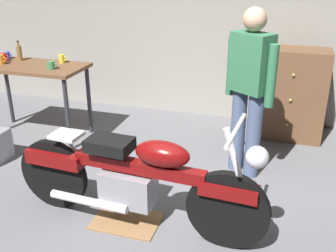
% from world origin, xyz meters
% --- Properties ---
extents(ground_plane, '(12.00, 12.00, 0.00)m').
position_xyz_m(ground_plane, '(0.00, 0.00, 0.00)').
color(ground_plane, slate).
extents(back_wall, '(8.00, 0.12, 3.10)m').
position_xyz_m(back_wall, '(0.00, 2.80, 1.55)').
color(back_wall, gray).
rests_on(back_wall, ground_plane).
extents(workbench, '(1.30, 0.64, 0.90)m').
position_xyz_m(workbench, '(-1.97, 1.43, 0.79)').
color(workbench, brown).
rests_on(workbench, ground_plane).
extents(motorcycle, '(2.19, 0.60, 1.00)m').
position_xyz_m(motorcycle, '(-0.12, 0.07, 0.45)').
color(motorcycle, black).
rests_on(motorcycle, ground_plane).
extents(person_standing, '(0.49, 0.39, 1.67)m').
position_xyz_m(person_standing, '(0.61, 1.24, 0.93)').
color(person_standing, '#4D5C7E').
rests_on(person_standing, ground_plane).
extents(wooden_dresser, '(0.80, 0.47, 1.10)m').
position_xyz_m(wooden_dresser, '(1.02, 2.30, 0.55)').
color(wooden_dresser, brown).
rests_on(wooden_dresser, ground_plane).
extents(drip_tray, '(0.56, 0.40, 0.01)m').
position_xyz_m(drip_tray, '(-0.22, 0.07, 0.01)').
color(drip_tray, olive).
rests_on(drip_tray, ground_plane).
extents(mug_blue_enamel, '(0.11, 0.08, 0.09)m').
position_xyz_m(mug_blue_enamel, '(-2.43, 1.62, 0.94)').
color(mug_blue_enamel, '#2D51AD').
rests_on(mug_blue_enamel, workbench).
extents(mug_orange_travel, '(0.12, 0.08, 0.11)m').
position_xyz_m(mug_orange_travel, '(-2.32, 1.36, 0.96)').
color(mug_orange_travel, orange).
rests_on(mug_orange_travel, workbench).
extents(mug_red_diner, '(0.11, 0.08, 0.10)m').
position_xyz_m(mug_red_diner, '(-2.38, 1.50, 0.95)').
color(mug_red_diner, red).
rests_on(mug_red_diner, workbench).
extents(mug_yellow_tall, '(0.10, 0.07, 0.10)m').
position_xyz_m(mug_yellow_tall, '(-1.66, 1.64, 0.95)').
color(mug_yellow_tall, yellow).
rests_on(mug_yellow_tall, workbench).
extents(mug_green_speckled, '(0.12, 0.09, 0.09)m').
position_xyz_m(mug_green_speckled, '(-1.62, 1.33, 0.95)').
color(mug_green_speckled, '#3D7F4C').
rests_on(mug_green_speckled, workbench).
extents(bottle, '(0.06, 0.06, 0.24)m').
position_xyz_m(bottle, '(-2.22, 1.59, 1.00)').
color(bottle, olive).
rests_on(bottle, workbench).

